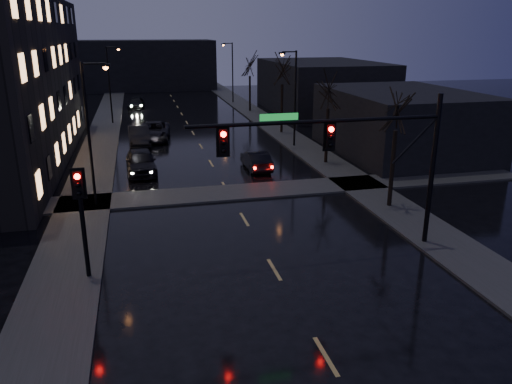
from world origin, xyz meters
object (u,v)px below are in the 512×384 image
oncoming_car_b (139,136)px  lead_car (256,160)px  oncoming_car_d (136,103)px  oncoming_car_c (154,131)px  oncoming_car_a (141,162)px

oncoming_car_b → lead_car: oncoming_car_b is taller
oncoming_car_d → lead_car: (8.17, -32.20, 0.04)m
oncoming_car_c → lead_car: oncoming_car_c is taller
oncoming_car_b → oncoming_car_c: 2.25m
oncoming_car_a → lead_car: 8.11m
oncoming_car_b → oncoming_car_d: oncoming_car_b is taller
oncoming_car_c → oncoming_car_a: bearing=-90.1°
oncoming_car_d → lead_car: 33.22m
oncoming_car_b → oncoming_car_c: (1.32, 1.82, 0.00)m
oncoming_car_c → oncoming_car_d: oncoming_car_c is taller
lead_car → oncoming_car_d: bearing=-76.4°
oncoming_car_c → oncoming_car_d: (-1.42, 20.14, -0.17)m
oncoming_car_d → oncoming_car_b: bearing=-82.8°
oncoming_car_a → oncoming_car_c: oncoming_car_a is taller
lead_car → oncoming_car_c: bearing=-61.4°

